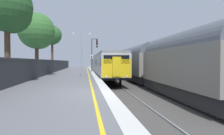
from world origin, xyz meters
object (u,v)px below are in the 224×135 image
(background_tree_right, at_px, (8,10))
(background_tree_centre, at_px, (37,32))
(platform_lamp_mid, at_px, (82,50))
(background_tree_left, at_px, (52,36))
(signal_gantry, at_px, (93,51))
(commuter_train_at_platform, at_px, (101,64))
(speed_limit_sign, at_px, (92,61))
(freight_train_adjacent_track, at_px, (128,62))

(background_tree_right, bearing_deg, background_tree_centre, 88.85)
(platform_lamp_mid, xyz_separation_m, background_tree_left, (-5.67, 16.55, 3.38))
(signal_gantry, distance_m, background_tree_centre, 12.19)
(commuter_train_at_platform, xyz_separation_m, background_tree_centre, (-8.37, -12.88, 3.76))
(speed_limit_sign, xyz_separation_m, background_tree_centre, (-6.53, -7.71, 3.29))
(freight_train_adjacent_track, relative_size, background_tree_centre, 7.17)
(freight_train_adjacent_track, relative_size, background_tree_left, 6.33)
(speed_limit_sign, bearing_deg, background_tree_right, -112.09)
(speed_limit_sign, height_order, background_tree_left, background_tree_left)
(signal_gantry, xyz_separation_m, background_tree_centre, (-6.88, -9.93, 1.62))
(platform_lamp_mid, bearing_deg, signal_gantry, 81.65)
(speed_limit_sign, relative_size, background_tree_right, 0.36)
(platform_lamp_mid, bearing_deg, background_tree_left, 108.93)
(platform_lamp_mid, distance_m, background_tree_centre, 5.89)
(commuter_train_at_platform, xyz_separation_m, platform_lamp_mid, (-3.24, -14.87, 1.67))
(commuter_train_at_platform, relative_size, background_tree_right, 5.18)
(freight_train_adjacent_track, height_order, speed_limit_sign, freight_train_adjacent_track)
(signal_gantry, bearing_deg, background_tree_left, 148.01)
(signal_gantry, distance_m, speed_limit_sign, 2.80)
(background_tree_centre, bearing_deg, speed_limit_sign, 49.74)
(freight_train_adjacent_track, height_order, platform_lamp_mid, platform_lamp_mid)
(freight_train_adjacent_track, relative_size, platform_lamp_mid, 10.68)
(signal_gantry, height_order, background_tree_left, background_tree_left)
(commuter_train_at_platform, distance_m, signal_gantry, 3.94)
(speed_limit_sign, bearing_deg, background_tree_left, 135.86)
(speed_limit_sign, xyz_separation_m, platform_lamp_mid, (-1.39, -9.69, 1.20))
(background_tree_right, bearing_deg, platform_lamp_mid, 52.13)
(background_tree_left, bearing_deg, signal_gantry, -31.99)
(freight_train_adjacent_track, height_order, background_tree_centre, background_tree_centre)
(speed_limit_sign, relative_size, background_tree_centre, 0.37)
(commuter_train_at_platform, bearing_deg, background_tree_left, 169.31)
(commuter_train_at_platform, distance_m, background_tree_right, 23.71)
(freight_train_adjacent_track, distance_m, signal_gantry, 6.05)
(signal_gantry, bearing_deg, freight_train_adjacent_track, -17.09)
(background_tree_left, relative_size, background_tree_right, 1.09)
(freight_train_adjacent_track, relative_size, signal_gantry, 9.55)
(speed_limit_sign, bearing_deg, commuter_train_at_platform, 70.37)
(background_tree_left, height_order, background_tree_centre, background_tree_left)
(freight_train_adjacent_track, relative_size, speed_limit_sign, 19.18)
(commuter_train_at_platform, bearing_deg, signal_gantry, -116.75)
(background_tree_centre, bearing_deg, commuter_train_at_platform, 56.98)
(platform_lamp_mid, distance_m, background_tree_left, 17.82)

